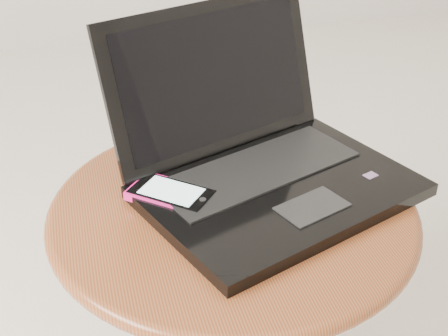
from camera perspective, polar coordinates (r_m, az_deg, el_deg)
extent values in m
cylinder|color=#633310|center=(1.10, 0.72, -12.78)|extent=(0.09, 0.09, 0.39)
cylinder|color=maroon|center=(0.96, 0.80, -3.80)|extent=(0.53, 0.53, 0.03)
torus|color=maroon|center=(0.96, 0.80, -3.80)|extent=(0.56, 0.56, 0.03)
cube|color=black|center=(0.97, 5.05, -2.06)|extent=(0.47, 0.40, 0.02)
cube|color=black|center=(1.00, 3.05, -0.10)|extent=(0.35, 0.23, 0.00)
cube|color=black|center=(0.92, 7.96, -3.45)|extent=(0.11, 0.09, 0.00)
cube|color=red|center=(1.01, 13.06, -0.64)|extent=(0.02, 0.02, 0.00)
cube|color=black|center=(1.03, -0.86, 8.13)|extent=(0.39, 0.21, 0.23)
cube|color=black|center=(1.03, -0.70, 8.11)|extent=(0.34, 0.18, 0.20)
cube|color=black|center=(0.98, -5.02, -1.92)|extent=(0.13, 0.11, 0.01)
cube|color=#A6267B|center=(1.00, -7.81, -1.16)|extent=(0.04, 0.05, 0.00)
cube|color=#EC1A79|center=(0.95, -4.74, -2.46)|extent=(0.14, 0.13, 0.01)
cube|color=black|center=(0.94, -4.76, -2.10)|extent=(0.13, 0.12, 0.00)
cube|color=silver|center=(0.94, -4.76, -2.05)|extent=(0.10, 0.10, 0.00)
cylinder|color=black|center=(0.92, -1.93, -2.84)|extent=(0.01, 0.01, 0.00)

